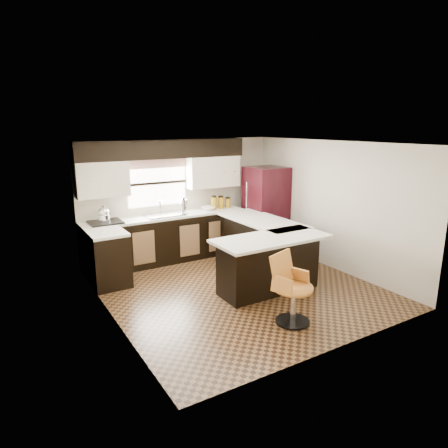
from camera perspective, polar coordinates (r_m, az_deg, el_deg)
floor at (r=6.83m, az=1.93°, el=-9.10°), size 4.40×4.40×0.00m
ceiling at (r=6.28m, az=2.11°, el=11.47°), size 4.40×4.40×0.00m
wall_back at (r=8.34m, az=-6.27°, el=3.73°), size 4.40×0.00×4.40m
wall_front at (r=4.83m, az=16.45°, el=-4.43°), size 4.40×0.00×4.40m
wall_left at (r=5.62m, az=-16.25°, el=-1.82°), size 0.00×4.40×4.40m
wall_right at (r=7.77m, az=15.12°, el=2.57°), size 0.00×4.40×4.40m
base_cab_back at (r=8.07m, az=-8.12°, el=-2.16°), size 3.30×0.60×0.90m
base_cab_left at (r=7.07m, az=-16.16°, el=-4.94°), size 0.60×0.70×0.90m
counter_back at (r=7.95m, az=-8.24°, el=1.11°), size 3.30×0.60×0.04m
counter_left at (r=6.93m, az=-16.42°, el=-1.24°), size 0.60×0.70×0.04m
soffit at (r=7.90m, az=-8.60°, el=10.54°), size 3.40×0.35×0.36m
upper_cab_left at (r=7.56m, az=-17.06°, el=6.13°), size 0.94×0.35×0.64m
upper_cab_right at (r=8.42m, az=-1.62°, el=7.48°), size 1.14×0.35×0.64m
window_pane at (r=8.07m, az=-9.51°, el=5.80°), size 1.20×0.02×0.90m
valance at (r=7.99m, az=-9.51°, el=8.53°), size 1.30×0.06×0.18m
sink at (r=7.90m, az=-8.53°, el=1.31°), size 0.75×0.45×0.03m
dishwasher at (r=8.25m, az=-0.94°, el=-1.78°), size 0.58×0.03×0.78m
cooktop at (r=7.55m, az=-16.59°, el=0.25°), size 0.58×0.50×0.02m
peninsula_long at (r=7.64m, az=5.08°, el=-3.00°), size 0.60×1.95×0.90m
peninsula_return at (r=6.60m, az=6.38°, el=-5.82°), size 1.65×0.60×0.90m
counter_pen_long at (r=7.54m, az=5.46°, el=0.49°), size 0.84×1.95×0.04m
counter_pen_return at (r=6.37m, az=6.84°, el=-2.08°), size 1.89×0.84×0.04m
refrigerator at (r=8.67m, az=5.97°, el=2.14°), size 0.78×0.74×1.81m
bar_chair at (r=5.60m, az=9.95°, el=-9.23°), size 0.67×0.67×0.98m
kettle at (r=7.51m, az=-16.81°, el=1.40°), size 0.21×0.21×0.29m
percolator at (r=8.07m, az=-5.76°, el=2.55°), size 0.14×0.14×0.28m
mixing_bowl at (r=8.33m, az=-2.32°, el=2.25°), size 0.35×0.35×0.07m
canister_large at (r=8.41m, az=-1.47°, el=3.00°), size 0.12×0.12×0.25m
canister_med at (r=8.49m, az=-0.47°, el=3.06°), size 0.13×0.13×0.24m
canister_small at (r=8.59m, az=0.55°, el=3.03°), size 0.12×0.12×0.19m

